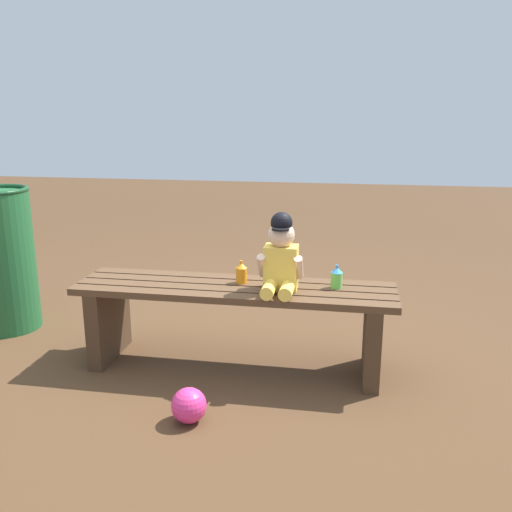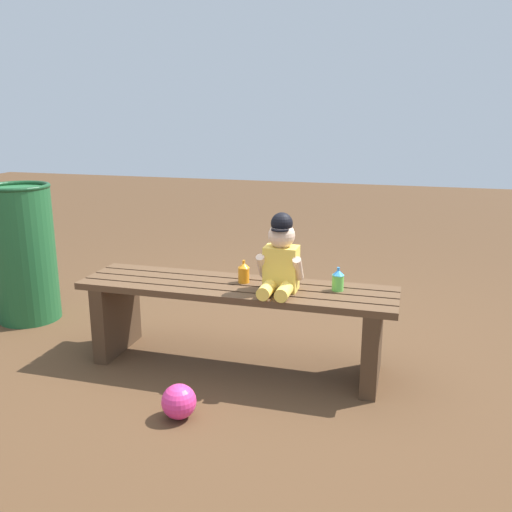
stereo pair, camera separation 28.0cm
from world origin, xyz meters
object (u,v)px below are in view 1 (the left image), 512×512
object	(u,v)px
sippy_cup_left	(241,272)
toy_ball	(189,405)
park_bench	(235,312)
trash_bin	(2,259)
sippy_cup_right	(337,277)
child_figure	(281,257)

from	to	relation	value
sippy_cup_left	toy_ball	size ratio (longest dim) A/B	0.77
park_bench	toy_ball	xyz separation A→B (m)	(-0.09, -0.59, -0.24)
park_bench	trash_bin	xyz separation A→B (m)	(-1.56, 0.29, 0.14)
park_bench	sippy_cup_right	distance (m)	0.57
toy_ball	child_figure	bearing A→B (deg)	58.75
child_figure	trash_bin	world-z (taller)	trash_bin
sippy_cup_right	sippy_cup_left	bearing A→B (deg)	180.00
child_figure	toy_ball	world-z (taller)	child_figure
toy_ball	park_bench	bearing A→B (deg)	81.54
toy_ball	trash_bin	distance (m)	1.75
park_bench	toy_ball	bearing A→B (deg)	-98.46
trash_bin	sippy_cup_left	bearing A→B (deg)	-8.72
park_bench	sippy_cup_right	bearing A→B (deg)	5.51
child_figure	toy_ball	bearing A→B (deg)	-121.25
sippy_cup_right	trash_bin	distance (m)	2.10
sippy_cup_left	toy_ball	bearing A→B (deg)	-100.18
park_bench	child_figure	size ratio (longest dim) A/B	4.18
sippy_cup_right	toy_ball	world-z (taller)	sippy_cup_right
sippy_cup_right	toy_ball	bearing A→B (deg)	-134.10
sippy_cup_left	park_bench	bearing A→B (deg)	-118.05
sippy_cup_right	park_bench	bearing A→B (deg)	-174.49
child_figure	sippy_cup_left	world-z (taller)	child_figure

